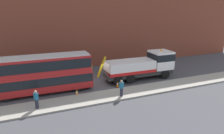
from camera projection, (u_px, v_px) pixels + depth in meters
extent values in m
plane|color=#424247|center=(97.00, 83.00, 24.50)|extent=(120.00, 120.00, 0.00)
cube|color=gray|center=(109.00, 96.00, 20.74)|extent=(60.00, 2.80, 0.15)
cube|color=brown|center=(79.00, 14.00, 29.24)|extent=(60.00, 1.20, 16.00)
cube|color=#2D2D2D|center=(139.00, 73.00, 25.70)|extent=(9.03, 2.35, 0.55)
cube|color=white|center=(161.00, 60.00, 26.41)|extent=(2.64, 2.64, 2.30)
cube|color=black|center=(161.00, 56.00, 26.28)|extent=(2.67, 2.67, 0.90)
cube|color=silver|center=(130.00, 66.00, 24.98)|extent=(6.14, 2.70, 1.40)
cube|color=red|center=(130.00, 70.00, 25.12)|extent=(6.14, 2.75, 0.36)
cylinder|color=#B79914|center=(102.00, 67.00, 23.61)|extent=(1.24, 0.30, 2.52)
sphere|color=orange|center=(161.00, 50.00, 26.05)|extent=(0.24, 0.24, 0.24)
cylinder|color=black|center=(156.00, 69.00, 27.91)|extent=(1.17, 0.36, 1.16)
cylinder|color=black|center=(165.00, 74.00, 25.92)|extent=(1.17, 0.36, 1.16)
cylinder|color=black|center=(123.00, 74.00, 26.18)|extent=(1.17, 0.36, 1.16)
cylinder|color=black|center=(131.00, 79.00, 24.19)|extent=(1.17, 0.36, 1.16)
cylinder|color=black|center=(112.00, 75.00, 25.63)|extent=(1.17, 0.36, 1.16)
cylinder|color=black|center=(118.00, 80.00, 23.64)|extent=(1.17, 0.36, 1.16)
cube|color=#AD1E1E|center=(40.00, 82.00, 21.27)|extent=(11.04, 2.67, 1.90)
cube|color=#AD1E1E|center=(38.00, 65.00, 20.76)|extent=(10.82, 2.57, 1.70)
cube|color=black|center=(40.00, 79.00, 21.20)|extent=(10.93, 2.72, 0.90)
cube|color=black|center=(38.00, 64.00, 20.74)|extent=(10.71, 2.72, 1.00)
cube|color=#B2B2B2|center=(37.00, 57.00, 20.51)|extent=(10.60, 2.47, 0.12)
cube|color=yellow|center=(90.00, 65.00, 22.83)|extent=(0.08, 1.50, 0.44)
cylinder|color=black|center=(75.00, 81.00, 23.80)|extent=(1.04, 0.32, 1.04)
cylinder|color=black|center=(79.00, 87.00, 21.87)|extent=(1.04, 0.32, 1.04)
cylinder|color=black|center=(8.00, 89.00, 21.31)|extent=(1.04, 0.32, 1.04)
cylinder|color=black|center=(5.00, 97.00, 19.38)|extent=(1.04, 0.32, 1.04)
cylinder|color=#232333|center=(37.00, 104.00, 17.87)|extent=(0.41, 0.41, 0.85)
cube|color=#1E6084|center=(36.00, 96.00, 17.66)|extent=(0.42, 0.48, 0.62)
sphere|color=tan|center=(35.00, 92.00, 17.54)|extent=(0.24, 0.24, 0.24)
cylinder|color=#232333|center=(121.00, 92.00, 20.39)|extent=(0.36, 0.36, 0.85)
cube|color=#1E6084|center=(122.00, 85.00, 20.18)|extent=(0.45, 0.35, 0.62)
sphere|color=tan|center=(122.00, 81.00, 20.06)|extent=(0.24, 0.24, 0.24)
cone|color=orange|center=(77.00, 92.00, 20.82)|extent=(0.32, 0.32, 0.72)
cylinder|color=white|center=(77.00, 92.00, 20.81)|extent=(0.21, 0.21, 0.10)
cube|color=black|center=(77.00, 95.00, 20.92)|extent=(0.36, 0.36, 0.04)
cone|color=orange|center=(118.00, 84.00, 23.08)|extent=(0.32, 0.32, 0.72)
cylinder|color=white|center=(118.00, 84.00, 23.07)|extent=(0.21, 0.21, 0.10)
cube|color=black|center=(118.00, 87.00, 23.18)|extent=(0.36, 0.36, 0.04)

